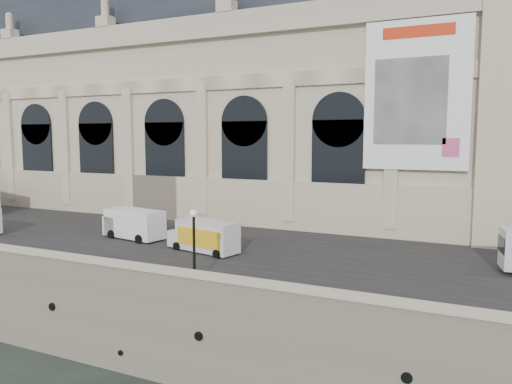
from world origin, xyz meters
TOP-DOWN VIEW (x-y plane):
  - ground at (0.00, 0.00)m, footprint 260.00×260.00m
  - quay at (0.00, 35.00)m, footprint 160.00×70.00m
  - street at (0.00, 14.00)m, footprint 160.00×24.00m
  - parapet at (0.00, 0.60)m, footprint 160.00×1.40m
  - museum at (-5.98, 30.86)m, footprint 69.00×18.70m
  - van_c at (-0.57, 11.77)m, footprint 6.50×3.41m
  - box_truck at (8.27, 10.02)m, footprint 6.76×3.46m
  - lamp_right at (12.35, 2.16)m, footprint 0.49×0.49m

SIDE VIEW (x-z plane):
  - ground at x=0.00m, z-range 0.00..0.00m
  - quay at x=0.00m, z-range 0.00..6.00m
  - street at x=0.00m, z-range 6.00..6.06m
  - parapet at x=0.00m, z-range 6.01..7.22m
  - box_truck at x=8.27m, z-range 6.01..8.61m
  - van_c at x=-0.57m, z-range 6.03..8.78m
  - lamp_right at x=12.35m, z-range 5.99..10.82m
  - museum at x=-5.98m, z-range 5.17..34.27m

